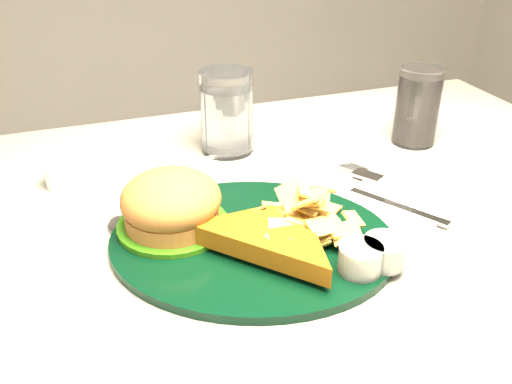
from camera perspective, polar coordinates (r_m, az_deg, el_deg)
dinner_plate at (r=0.67m, az=-0.35°, el=-2.57°), size 0.43×0.40×0.08m
water_glass at (r=0.91m, az=-2.94°, el=7.99°), size 0.10×0.10×0.13m
cola_glass at (r=0.98m, az=15.85°, el=8.29°), size 0.07×0.07×0.13m
fork_napkin at (r=0.79m, az=13.60°, el=-1.05°), size 0.22×0.23×0.01m
spoon at (r=0.68m, az=-11.49°, el=-6.27°), size 0.05×0.16×0.01m
ramekin at (r=0.87m, az=-18.83°, el=1.60°), size 0.05×0.05×0.03m
wrapped_straw at (r=0.93m, az=-1.33°, el=4.26°), size 0.20×0.11×0.01m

